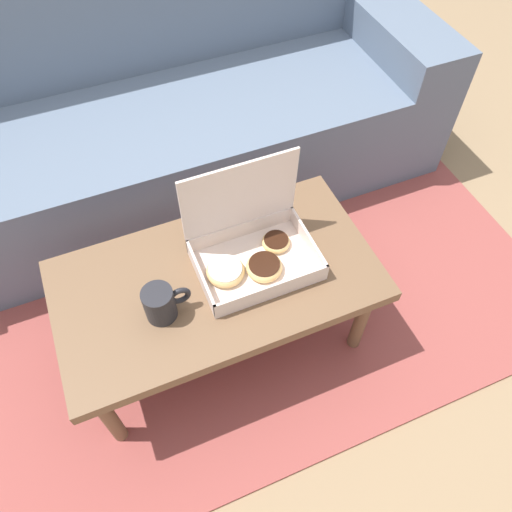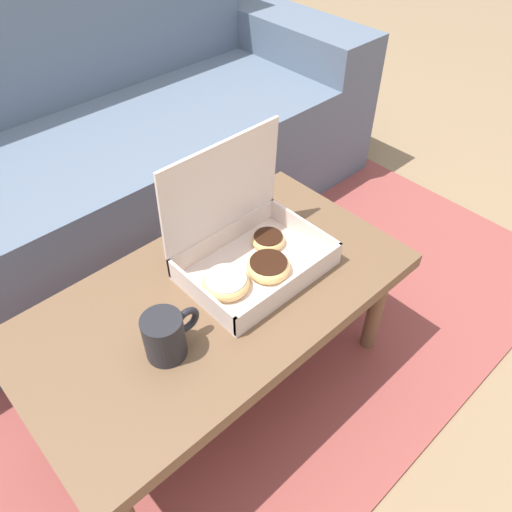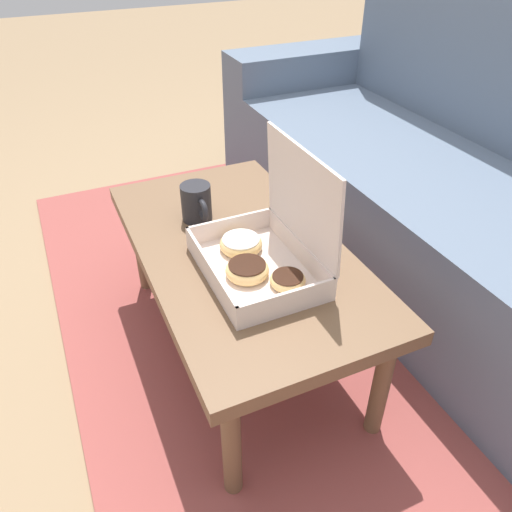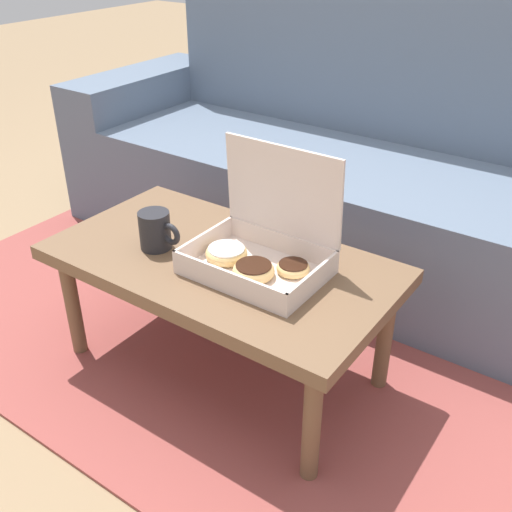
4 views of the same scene
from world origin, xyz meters
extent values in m
plane|color=#937756|center=(0.00, 0.00, 0.00)|extent=(12.00, 12.00, 0.00)
cube|color=#994742|center=(0.00, 0.30, 0.01)|extent=(2.49, 1.75, 0.01)
cube|color=slate|center=(0.00, 0.64, 0.22)|extent=(1.89, 0.58, 0.44)
cube|color=slate|center=(0.00, 1.03, 0.48)|extent=(1.89, 0.20, 0.97)
cube|color=slate|center=(1.07, 0.74, 0.30)|extent=(0.24, 0.78, 0.59)
cube|color=brown|center=(0.00, -0.06, 0.37)|extent=(0.95, 0.52, 0.04)
cylinder|color=brown|center=(-0.42, -0.26, 0.17)|extent=(0.04, 0.04, 0.35)
cylinder|color=brown|center=(0.42, -0.26, 0.17)|extent=(0.04, 0.04, 0.35)
cylinder|color=brown|center=(-0.42, 0.14, 0.17)|extent=(0.04, 0.04, 0.35)
cylinder|color=brown|center=(0.42, 0.14, 0.17)|extent=(0.04, 0.04, 0.35)
cube|color=silver|center=(0.12, -0.07, 0.39)|extent=(0.35, 0.25, 0.01)
cube|color=silver|center=(0.12, -0.19, 0.43)|extent=(0.35, 0.01, 0.06)
cube|color=silver|center=(0.12, 0.05, 0.43)|extent=(0.35, 0.01, 0.06)
cube|color=silver|center=(-0.05, -0.07, 0.43)|extent=(0.01, 0.25, 0.06)
cube|color=silver|center=(0.29, -0.07, 0.43)|extent=(0.01, 0.25, 0.06)
cube|color=silver|center=(0.12, 0.05, 0.58)|extent=(0.35, 0.02, 0.25)
torus|color=#E5BC75|center=(0.03, -0.07, 0.41)|extent=(0.11, 0.11, 0.03)
cylinder|color=white|center=(0.03, -0.07, 0.42)|extent=(0.10, 0.10, 0.02)
torus|color=#E5BC75|center=(0.14, -0.10, 0.41)|extent=(0.11, 0.11, 0.03)
cylinder|color=black|center=(0.14, -0.10, 0.42)|extent=(0.09, 0.09, 0.02)
torus|color=#E5BC75|center=(0.21, -0.02, 0.41)|extent=(0.09, 0.09, 0.03)
cylinder|color=black|center=(0.21, -0.02, 0.42)|extent=(0.07, 0.07, 0.01)
cylinder|color=#232328|center=(-0.18, -0.12, 0.44)|extent=(0.09, 0.09, 0.11)
torus|color=#232328|center=(-0.12, -0.12, 0.45)|extent=(0.06, 0.02, 0.06)
camera|label=1|loc=(-0.21, -0.86, 1.61)|focal=35.00mm
camera|label=2|loc=(-0.47, -0.71, 1.27)|focal=35.00mm
camera|label=3|loc=(1.03, -0.48, 1.15)|focal=35.00mm
camera|label=4|loc=(0.89, -1.15, 1.21)|focal=42.00mm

